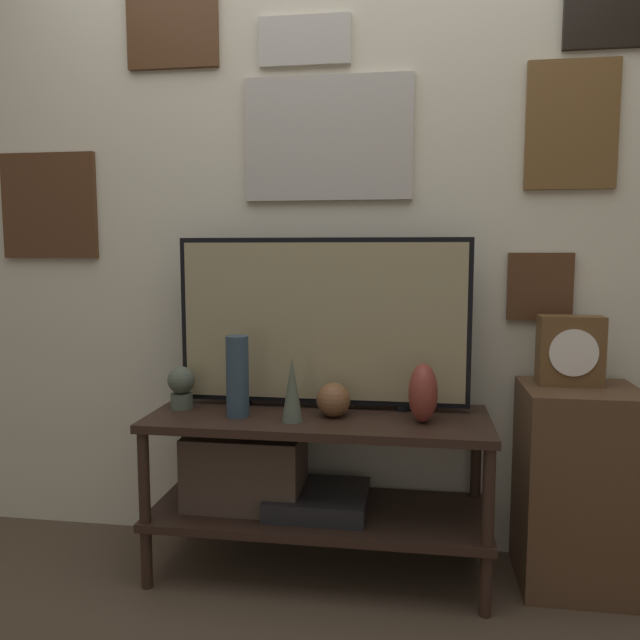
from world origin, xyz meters
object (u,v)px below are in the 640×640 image
decorative_bust (181,386)px  mantel_clock (570,351)px  television (322,322)px  vase_urn_stoneware (423,393)px  vase_tall_ceramic (237,376)px  vase_round_glass (333,400)px  vase_slim_bronze (292,389)px

decorative_bust → mantel_clock: mantel_clock is taller
television → vase_urn_stoneware: television is taller
vase_tall_ceramic → decorative_bust: 0.26m
vase_urn_stoneware → vase_round_glass: 0.32m
vase_urn_stoneware → vase_slim_bronze: vase_slim_bronze is taller
vase_slim_bronze → decorative_bust: bearing=165.8°
television → mantel_clock: bearing=-0.5°
vase_slim_bronze → vase_round_glass: vase_slim_bronze is taller
vase_slim_bronze → decorative_bust: size_ratio=1.42×
television → vase_urn_stoneware: 0.46m
vase_slim_bronze → mantel_clock: (0.96, 0.20, 0.13)m
vase_slim_bronze → mantel_clock: mantel_clock is taller
vase_urn_stoneware → mantel_clock: size_ratio=0.84×
vase_slim_bronze → vase_tall_ceramic: (-0.21, 0.04, 0.03)m
television → vase_round_glass: (0.06, -0.12, -0.27)m
vase_slim_bronze → vase_tall_ceramic: size_ratio=0.79×
television → vase_slim_bronze: television is taller
vase_slim_bronze → mantel_clock: size_ratio=0.93×
television → mantel_clock: television is taller
vase_tall_ceramic → television: bearing=30.3°
vase_slim_bronze → decorative_bust: (-0.45, 0.11, -0.03)m
television → vase_urn_stoneware: bearing=-21.1°
television → decorative_bust: size_ratio=6.78×
decorative_bust → mantel_clock: bearing=3.4°
vase_urn_stoneware → vase_tall_ceramic: vase_tall_ceramic is taller
vase_urn_stoneware → decorative_bust: bearing=176.6°
television → vase_round_glass: bearing=-64.4°
decorative_bust → vase_round_glass: bearing=-2.8°
television → vase_slim_bronze: bearing=-110.6°
vase_round_glass → mantel_clock: bearing=7.7°
vase_round_glass → decorative_bust: size_ratio=0.77×
vase_tall_ceramic → vase_urn_stoneware: bearing=1.9°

